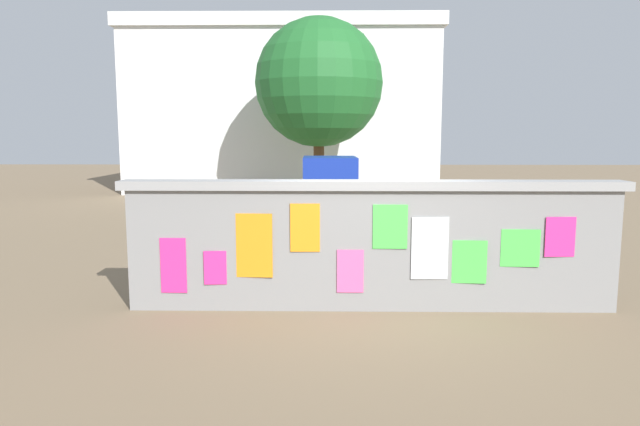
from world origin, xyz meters
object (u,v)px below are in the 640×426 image
Objects in this scene: bicycle_near at (280,239)px; person_walking at (398,218)px; tree_roadside at (319,83)px; auto_rickshaw_truck at (373,198)px; motorcycle at (497,254)px.

person_walking is (2.08, -1.43, 0.62)m from bicycle_near.
person_walking is 10.54m from tree_roadside.
bicycle_near is 9.33m from tree_roadside.
tree_roadside is at bearing 85.99° from bicycle_near.
auto_rickshaw_truck is at bearing 91.97° from person_walking.
person_walking is at bearing 167.10° from motorcycle.
person_walking is (-1.55, 0.35, 0.52)m from motorcycle.
person_walking is at bearing -88.03° from auto_rickshaw_truck.
person_walking is at bearing -34.52° from bicycle_near.
bicycle_near is (-3.63, 1.79, -0.10)m from motorcycle.
bicycle_near is 1.05× the size of person_walking.
motorcycle is at bearing -67.63° from auto_rickshaw_truck.
bicycle_near is 2.60m from person_walking.
auto_rickshaw_truck is 4.42m from motorcycle.
bicycle_near is at bearing -130.59° from auto_rickshaw_truck.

